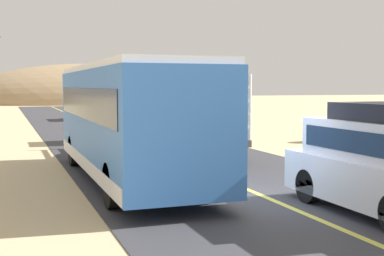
% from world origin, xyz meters
% --- Properties ---
extents(ground_plane, '(240.00, 240.00, 0.00)m').
position_xyz_m(ground_plane, '(0.00, 0.00, 0.00)').
color(ground_plane, '#CCB284').
extents(road_surface, '(8.00, 120.00, 0.02)m').
position_xyz_m(road_surface, '(0.00, 0.00, 0.01)').
color(road_surface, '#38383D').
rests_on(road_surface, ground).
extents(road_centre_line, '(0.16, 117.60, 0.00)m').
position_xyz_m(road_centre_line, '(0.00, 0.00, 0.02)').
color(road_centre_line, '#D8CC4C').
rests_on(road_centre_line, road_surface).
extents(livestock_truck, '(2.53, 9.70, 3.02)m').
position_xyz_m(livestock_truck, '(0.74, 11.76, 1.79)').
color(livestock_truck, '#3359A5').
rests_on(livestock_truck, road_surface).
extents(bus, '(2.54, 10.00, 3.21)m').
position_xyz_m(bus, '(-2.52, 3.88, 1.75)').
color(bus, '#3872C6').
rests_on(bus, road_surface).
extents(car_far, '(1.90, 4.62, 1.93)m').
position_xyz_m(car_far, '(1.04, 30.79, 1.09)').
color(car_far, '#8C7259').
rests_on(car_far, road_surface).
extents(boulder_near_shoulder, '(0.89, 0.79, 0.44)m').
position_xyz_m(boulder_near_shoulder, '(9.11, 8.99, 0.22)').
color(boulder_near_shoulder, '#84705B').
rests_on(boulder_near_shoulder, ground).
extents(boulder_far_horizon, '(1.50, 1.08, 1.05)m').
position_xyz_m(boulder_far_horizon, '(8.47, 10.84, 0.52)').
color(boulder_far_horizon, gray).
rests_on(boulder_far_horizon, ground).
extents(distant_hill, '(39.11, 22.49, 12.20)m').
position_xyz_m(distant_hill, '(6.93, 72.91, 0.00)').
color(distant_hill, '#997C5A').
rests_on(distant_hill, ground).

